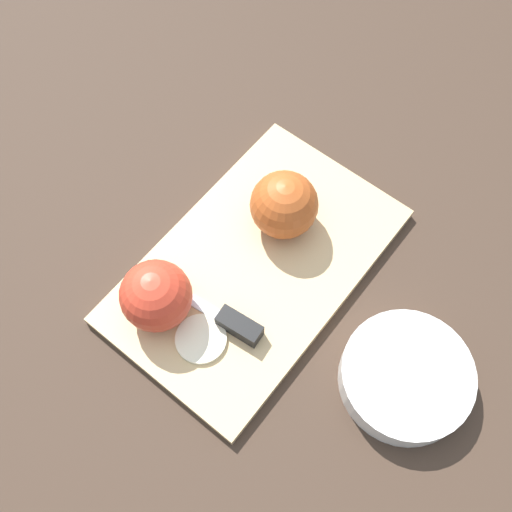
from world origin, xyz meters
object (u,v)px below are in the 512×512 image
Objects in this scene: knife at (235,324)px; bowl at (406,376)px; apple_half_left at (284,205)px; apple_half_right at (156,296)px.

bowl is at bearing -165.26° from knife.
apple_half_left is 1.01× the size of apple_half_right.
apple_half_right is at bearing -59.94° from bowl.
apple_half_right reaches higher than knife.
apple_half_left reaches higher than knife.
knife is (-0.05, 0.08, -0.03)m from apple_half_right.
apple_half_left is 0.20m from apple_half_right.
knife is at bearing -116.55° from apple_half_left.
apple_half_left is at bearing -171.10° from apple_half_right.
bowl is (-0.10, 0.19, -0.00)m from knife.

